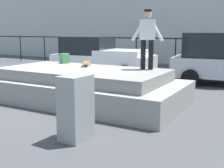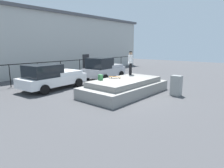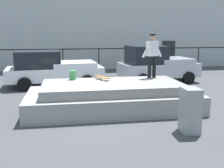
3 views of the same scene
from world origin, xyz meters
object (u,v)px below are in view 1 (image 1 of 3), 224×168
at_px(backpack, 64,58).
at_px(car_white_pickup_near, 100,56).
at_px(skateboard, 86,63).
at_px(skateboarder, 147,35).
at_px(utility_box, 76,108).

height_order(backpack, car_white_pickup_near, car_white_pickup_near).
bearing_deg(car_white_pickup_near, backpack, -76.10).
xyz_separation_m(skateboard, backpack, (-1.05, 0.25, 0.07)).
bearing_deg(backpack, skateboard, 91.49).
distance_m(skateboarder, skateboard, 2.15).
height_order(car_white_pickup_near, utility_box, car_white_pickup_near).
relative_size(backpack, utility_box, 0.27).
bearing_deg(utility_box, skateboard, 123.66).
height_order(skateboarder, skateboard, skateboarder).
relative_size(skateboarder, utility_box, 1.35).
xyz_separation_m(backpack, utility_box, (3.01, -3.49, -0.50)).
xyz_separation_m(backpack, car_white_pickup_near, (-0.95, 3.82, -0.23)).
bearing_deg(skateboard, car_white_pickup_near, 116.13).
xyz_separation_m(skateboarder, utility_box, (0.00, -3.42, -1.30)).
bearing_deg(backpack, skateboarder, 103.76).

